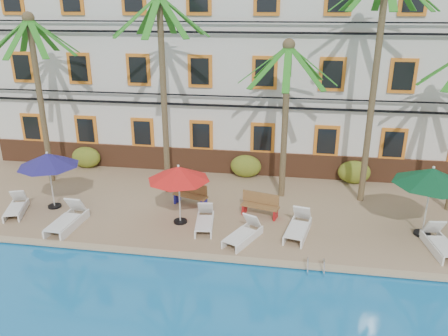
% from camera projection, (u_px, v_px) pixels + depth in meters
% --- Properties ---
extents(ground, '(100.00, 100.00, 0.00)m').
position_uv_depth(ground, '(203.00, 250.00, 15.46)').
color(ground, '#384C23').
rests_on(ground, ground).
extents(pool_deck, '(30.00, 12.00, 0.25)m').
position_uv_depth(pool_deck, '(225.00, 191.00, 20.04)').
color(pool_deck, tan).
rests_on(pool_deck, ground).
extents(pool_coping, '(30.00, 0.35, 0.06)m').
position_uv_depth(pool_coping, '(197.00, 256.00, 14.53)').
color(pool_coping, tan).
rests_on(pool_coping, pool_deck).
extents(hotel_building, '(25.40, 6.44, 10.22)m').
position_uv_depth(hotel_building, '(240.00, 61.00, 22.81)').
color(hotel_building, silver).
rests_on(hotel_building, pool_deck).
extents(palm_a, '(3.97, 3.97, 7.64)m').
position_uv_depth(palm_a, '(37.00, 77.00, 19.20)').
color(palm_a, brown).
rests_on(palm_a, pool_deck).
extents(palm_b, '(3.97, 3.97, 8.50)m').
position_uv_depth(palm_b, '(162.00, 70.00, 17.81)').
color(palm_b, brown).
rests_on(palm_b, pool_deck).
extents(palm_c, '(3.97, 3.97, 6.68)m').
position_uv_depth(palm_c, '(286.00, 98.00, 17.75)').
color(palm_c, brown).
rests_on(palm_c, pool_deck).
extents(palm_d, '(3.97, 3.97, 9.45)m').
position_uv_depth(palm_d, '(377.00, 59.00, 16.73)').
color(palm_d, brown).
rests_on(palm_d, pool_deck).
extents(shrub_left, '(1.50, 0.90, 1.10)m').
position_uv_depth(shrub_left, '(86.00, 157.00, 22.41)').
color(shrub_left, '#1F5F1B').
rests_on(shrub_left, pool_deck).
extents(shrub_mid, '(1.50, 0.90, 1.10)m').
position_uv_depth(shrub_mid, '(246.00, 166.00, 21.17)').
color(shrub_mid, '#1F5F1B').
rests_on(shrub_mid, pool_deck).
extents(shrub_right, '(1.50, 0.90, 1.10)m').
position_uv_depth(shrub_right, '(354.00, 172.00, 20.40)').
color(shrub_right, '#1F5F1B').
rests_on(shrub_right, pool_deck).
extents(umbrella_blue, '(2.42, 2.42, 2.42)m').
position_uv_depth(umbrella_blue, '(48.00, 160.00, 17.43)').
color(umbrella_blue, black).
rests_on(umbrella_blue, pool_deck).
extents(umbrella_red, '(2.37, 2.37, 2.37)m').
position_uv_depth(umbrella_red, '(179.00, 174.00, 16.17)').
color(umbrella_red, black).
rests_on(umbrella_red, pool_deck).
extents(umbrella_green, '(2.67, 2.67, 2.67)m').
position_uv_depth(umbrella_green, '(432.00, 177.00, 15.16)').
color(umbrella_green, black).
rests_on(umbrella_green, pool_deck).
extents(lounger_a, '(1.17, 1.84, 0.82)m').
position_uv_depth(lounger_a, '(16.00, 207.00, 17.54)').
color(lounger_a, white).
rests_on(lounger_a, pool_deck).
extents(lounger_b, '(0.84, 2.10, 0.98)m').
position_uv_depth(lounger_b, '(67.00, 220.00, 16.39)').
color(lounger_b, white).
rests_on(lounger_b, pool_deck).
extents(lounger_c, '(0.85, 1.83, 0.83)m').
position_uv_depth(lounger_c, '(205.00, 221.00, 16.41)').
color(lounger_c, white).
rests_on(lounger_c, pool_deck).
extents(lounger_d, '(1.35, 1.91, 0.85)m').
position_uv_depth(lounger_d, '(243.00, 233.00, 15.48)').
color(lounger_d, white).
rests_on(lounger_d, pool_deck).
extents(lounger_e, '(1.06, 2.04, 0.92)m').
position_uv_depth(lounger_e, '(298.00, 227.00, 15.89)').
color(lounger_e, white).
rests_on(lounger_e, pool_deck).
extents(lounger_f, '(0.92, 1.97, 0.90)m').
position_uv_depth(lounger_f, '(440.00, 243.00, 14.84)').
color(lounger_f, white).
rests_on(lounger_f, pool_deck).
extents(bench_left, '(1.57, 0.91, 0.93)m').
position_uv_depth(bench_left, '(191.00, 194.00, 18.23)').
color(bench_left, olive).
rests_on(bench_left, pool_deck).
extents(bench_right, '(1.57, 0.83, 0.93)m').
position_uv_depth(bench_right, '(261.00, 205.00, 17.27)').
color(bench_right, olive).
rests_on(bench_right, pool_deck).
extents(pool_ladder, '(0.54, 0.74, 0.74)m').
position_uv_depth(pool_ladder, '(315.00, 269.00, 13.87)').
color(pool_ladder, silver).
rests_on(pool_ladder, ground).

